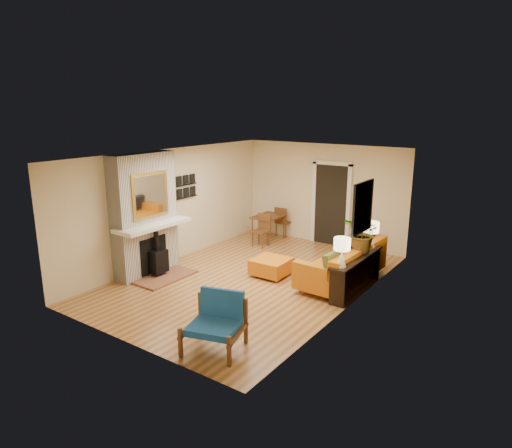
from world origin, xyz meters
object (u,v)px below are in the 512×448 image
object	(u,v)px
console_table	(357,263)
lamp_near	(342,249)
lamp_far	(371,232)
ottoman	(271,266)
houseplant	(363,233)
blue_chair	(217,319)
sofa	(346,265)
dining_table	(271,221)

from	to	relation	value
console_table	lamp_near	world-z (taller)	lamp_near
lamp_near	lamp_far	world-z (taller)	same
ottoman	houseplant	xyz separation A→B (m)	(1.81, 0.50, 0.91)
console_table	houseplant	bearing A→B (deg)	92.08
ottoman	blue_chair	bearing A→B (deg)	-72.05
lamp_far	houseplant	bearing A→B (deg)	-91.42
blue_chair	sofa	bearing A→B (deg)	81.58
ottoman	dining_table	world-z (taller)	dining_table
lamp_near	lamp_far	distance (m)	1.41
blue_chair	lamp_far	size ratio (longest dim) A/B	1.85
lamp_near	console_table	bearing A→B (deg)	90.00
console_table	lamp_far	xyz separation A→B (m)	(0.00, 0.68, 0.49)
lamp_far	blue_chair	bearing A→B (deg)	-102.61
lamp_near	sofa	bearing A→B (deg)	108.77
houseplant	blue_chair	bearing A→B (deg)	-103.88
ottoman	blue_chair	distance (m)	3.12
blue_chair	lamp_near	size ratio (longest dim) A/B	1.85
ottoman	lamp_near	distance (m)	2.07
sofa	lamp_near	size ratio (longest dim) A/B	4.30
sofa	blue_chair	world-z (taller)	sofa
sofa	dining_table	world-z (taller)	sofa
sofa	lamp_near	xyz separation A→B (m)	(0.35, -1.03, 0.67)
lamp_far	dining_table	bearing A→B (deg)	159.02
blue_chair	lamp_far	world-z (taller)	lamp_far
lamp_far	houseplant	size ratio (longest dim) A/B	0.67
blue_chair	lamp_near	xyz separation A→B (m)	(0.86, 2.45, 0.61)
dining_table	lamp_near	bearing A→B (deg)	-39.22
sofa	lamp_far	bearing A→B (deg)	47.59
ottoman	houseplant	world-z (taller)	houseplant
ottoman	lamp_near	xyz separation A→B (m)	(1.82, -0.50, 0.85)
blue_chair	dining_table	size ratio (longest dim) A/B	0.64
lamp_near	blue_chair	bearing A→B (deg)	-109.40
console_table	ottoman	bearing A→B (deg)	-172.99
sofa	blue_chair	distance (m)	3.52
lamp_far	sofa	bearing A→B (deg)	-132.41
ottoman	houseplant	size ratio (longest dim) A/B	0.92
blue_chair	houseplant	size ratio (longest dim) A/B	1.24
lamp_near	houseplant	bearing A→B (deg)	90.57
dining_table	houseplant	size ratio (longest dim) A/B	1.94
blue_chair	dining_table	distance (m)	5.64
sofa	dining_table	bearing A→B (deg)	150.71
blue_chair	console_table	xyz separation A→B (m)	(0.86, 3.18, 0.12)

